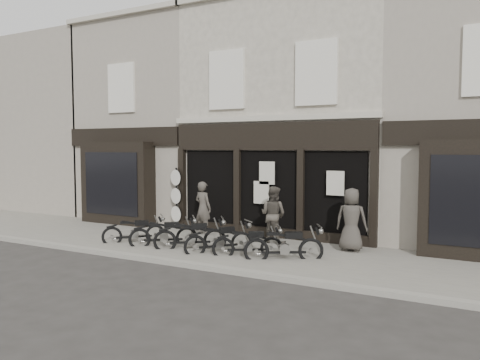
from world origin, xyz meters
The scene contains 16 objects.
ground_plane centered at (0.00, 0.00, 0.00)m, with size 90.00×90.00×0.00m, color #2D2B28.
pavement centered at (0.00, 0.90, 0.06)m, with size 30.00×4.20×0.12m, color slate.
kerb centered at (0.00, -1.25, 0.07)m, with size 30.00×0.25×0.13m, color gray.
central_building centered at (0.00, 5.95, 4.08)m, with size 7.30×6.22×8.34m.
neighbour_left centered at (-6.35, 5.90, 4.04)m, with size 5.60×6.73×8.34m.
filler_left centered at (-14.50, 6.00, 4.10)m, with size 11.00×6.00×8.20m, color gray.
motorcycle_0 centered at (-3.38, 0.19, 0.38)m, with size 1.56×1.54×0.94m.
motorcycle_1 centered at (-2.23, 0.19, 0.39)m, with size 1.75×1.49×0.99m.
motorcycle_2 centered at (-1.26, 0.22, 0.41)m, with size 1.87×1.46×1.03m.
motorcycle_3 centered at (-0.29, 0.23, 0.39)m, with size 1.52×1.68×0.98m.
motorcycle_4 centered at (0.64, 0.23, 0.37)m, with size 1.77×1.22×0.94m.
motorcycle_5 centered at (1.70, 0.29, 0.41)m, with size 1.94×1.32×1.03m.
man_left centered at (-2.13, 2.24, 1.03)m, with size 0.66×0.43×1.81m, color #464039.
man_centre centered at (0.54, 2.10, 1.00)m, with size 0.86×0.67×1.77m, color #474139.
man_right centered at (3.00, 2.08, 1.03)m, with size 0.89×0.58×1.82m, color #3E3A34.
advert_sign_post centered at (-3.60, 2.71, 1.14)m, with size 0.56×0.37×2.35m.
Camera 1 is at (6.44, -11.11, 3.10)m, focal length 35.00 mm.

